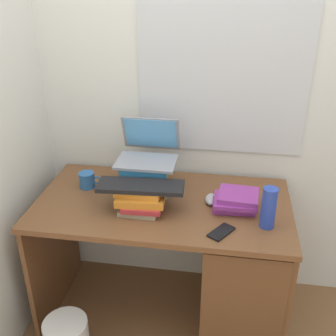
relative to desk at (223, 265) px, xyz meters
name	(u,v)px	position (x,y,z in m)	size (l,w,h in m)	color
ground_plane	(163,311)	(-0.33, 0.03, -0.42)	(6.00, 6.00, 0.00)	brown
wall_back	(175,80)	(-0.33, 0.42, 0.88)	(6.00, 0.06, 2.60)	silver
wall_left	(4,94)	(-1.10, 0.03, 0.88)	(0.05, 6.00, 2.60)	silver
desk	(223,265)	(0.00, 0.00, 0.00)	(1.31, 0.70, 0.77)	brown
book_stack_tall	(146,177)	(-0.43, 0.12, 0.44)	(0.25, 0.19, 0.17)	teal
book_stack_keyboard_riser	(141,200)	(-0.42, -0.07, 0.41)	(0.25, 0.20, 0.12)	gray
book_stack_side	(236,201)	(0.04, 0.01, 0.39)	(0.23, 0.19, 0.08)	#8C338C
laptop	(148,150)	(-0.43, 0.18, 0.57)	(0.31, 0.28, 0.21)	gray
keyboard	(141,186)	(-0.42, -0.06, 0.48)	(0.42, 0.14, 0.02)	black
computer_mouse	(211,199)	(-0.08, 0.06, 0.37)	(0.06, 0.10, 0.04)	#A5A8AD
mug	(87,180)	(-0.76, 0.12, 0.39)	(0.12, 0.08, 0.09)	#265999
water_bottle	(269,208)	(0.19, -0.12, 0.45)	(0.07, 0.07, 0.20)	#263FA5
cell_phone	(221,232)	(-0.02, -0.20, 0.35)	(0.07, 0.14, 0.01)	black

